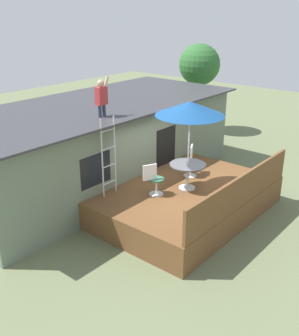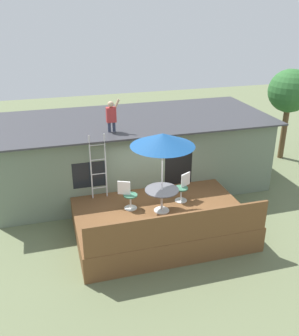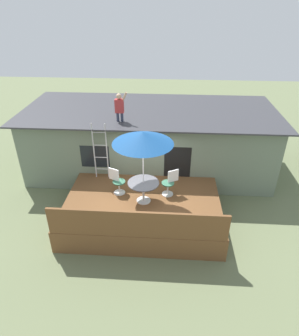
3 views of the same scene
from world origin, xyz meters
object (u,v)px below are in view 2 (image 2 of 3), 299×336
Objects in this scene: patio_chair_left at (128,195)px; patio_chair_right at (183,188)px; patio_umbrella at (163,140)px; person_figure at (111,114)px; step_ladder at (98,167)px; patio_table at (162,194)px; backyard_tree at (290,92)px.

patio_chair_right is (1.83, 0.03, 0.00)m from patio_chair_left.
person_figure is at bearing 114.56° from patio_umbrella.
patio_chair_left and patio_chair_right have the same top height.
step_ladder is 2.39× the size of patio_chair_right.
step_ladder is (-1.70, 1.44, 0.51)m from patio_table.
backyard_tree is at bearing -177.15° from patio_chair_right.
backyard_tree reaches higher than step_ladder.
patio_chair_right reaches higher than patio_table.
patio_table is at bearing -65.44° from person_figure.
patio_table is at bearing -148.31° from backyard_tree.
patio_umbrella reaches higher than patio_table.
backyard_tree is at bearing 31.69° from patio_table.
person_figure is at bearing 118.42° from patio_chair_left.
patio_table is 0.41× the size of patio_umbrella.
patio_table is 0.25× the size of backyard_tree.
patio_table is at bearing -40.17° from step_ladder.
patio_umbrella reaches higher than step_ladder.
backyard_tree is (9.07, 3.11, 1.23)m from step_ladder.
backyard_tree reaches higher than patio_table.
patio_umbrella is 2.55m from step_ladder.
patio_table is 8.84m from backyard_tree.
patio_chair_right is at bearing -147.99° from backyard_tree.
step_ladder is 0.53× the size of backyard_tree.
step_ladder is 2.82m from patio_chair_right.
person_figure is 8.72m from backyard_tree.
patio_chair_right is at bearing 26.43° from patio_chair_left.
person_figure is 0.27× the size of backyard_tree.
patio_table is 0.94× the size of person_figure.
patio_table is 1.13× the size of patio_chair_right.
person_figure is (-1.05, 2.30, 0.22)m from patio_umbrella.
person_figure reaches higher than patio_table.
backyard_tree reaches higher than patio_chair_left.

